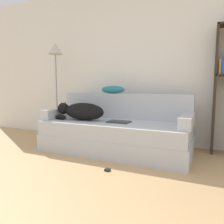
{
  "coord_description": "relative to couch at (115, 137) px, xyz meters",
  "views": [
    {
      "loc": [
        1.11,
        -0.75,
        0.96
      ],
      "look_at": [
        -0.15,
        2.03,
        0.6
      ],
      "focal_mm": 35.0,
      "sensor_mm": 36.0,
      "label": 1
    }
  ],
  "objects": [
    {
      "name": "wall_back",
      "position": [
        0.15,
        0.74,
        1.13
      ],
      "size": [
        7.06,
        0.06,
        2.7
      ],
      "color": "silver",
      "rests_on": "ground_plane"
    },
    {
      "name": "power_adapter",
      "position": [
        0.22,
        -0.71,
        -0.21
      ],
      "size": [
        0.06,
        0.06,
        0.03
      ],
      "color": "black",
      "rests_on": "ground_plane"
    },
    {
      "name": "throw_pillow",
      "position": [
        -0.19,
        0.36,
        0.68
      ],
      "size": [
        0.4,
        0.19,
        0.12
      ],
      "color": "teal",
      "rests_on": "couch_backrest"
    },
    {
      "name": "couch_arm_right",
      "position": [
        1.0,
        -0.01,
        0.3
      ],
      "size": [
        0.15,
        0.7,
        0.15
      ],
      "color": "#B2B7BC",
      "rests_on": "couch"
    },
    {
      "name": "laptop",
      "position": [
        0.08,
        -0.05,
        0.24
      ],
      "size": [
        0.31,
        0.22,
        0.02
      ],
      "rotation": [
        0.0,
        0.0,
        -0.0
      ],
      "color": "#2D2D30",
      "rests_on": "couch"
    },
    {
      "name": "dog",
      "position": [
        -0.53,
        -0.08,
        0.36
      ],
      "size": [
        0.8,
        0.26,
        0.27
      ],
      "color": "black",
      "rests_on": "couch"
    },
    {
      "name": "couch",
      "position": [
        0.0,
        0.0,
        0.0
      ],
      "size": [
        2.15,
        0.89,
        0.45
      ],
      "color": "#B2B7BC",
      "rests_on": "ground_plane"
    },
    {
      "name": "couch_arm_left",
      "position": [
        -1.0,
        -0.01,
        0.3
      ],
      "size": [
        0.15,
        0.7,
        0.15
      ],
      "color": "#B2B7BC",
      "rests_on": "couch"
    },
    {
      "name": "couch_backrest",
      "position": [
        0.0,
        0.37,
        0.43
      ],
      "size": [
        2.11,
        0.15,
        0.39
      ],
      "color": "#B2B7BC",
      "rests_on": "couch"
    },
    {
      "name": "floor_lamp",
      "position": [
        -1.32,
        0.36,
        1.26
      ],
      "size": [
        0.27,
        0.27,
        1.73
      ],
      "color": "gray",
      "rests_on": "ground_plane"
    }
  ]
}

